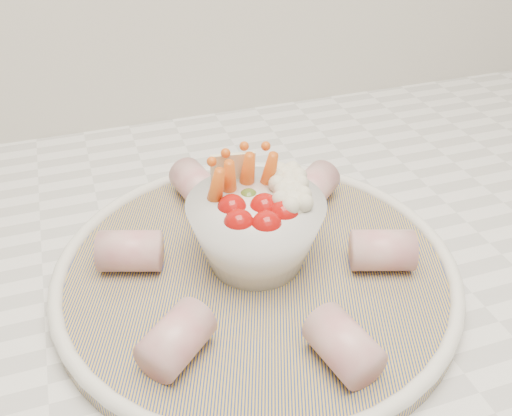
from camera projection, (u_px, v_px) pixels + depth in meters
name	position (u px, v px, depth m)	size (l,w,h in m)	color
serving_platter	(256.00, 270.00, 0.48)	(0.43, 0.43, 0.02)	navy
veggie_bowl	(257.00, 226.00, 0.47)	(0.11, 0.11, 0.09)	white
cured_meat_rolls	(256.00, 251.00, 0.47)	(0.26, 0.29, 0.03)	#B6535E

